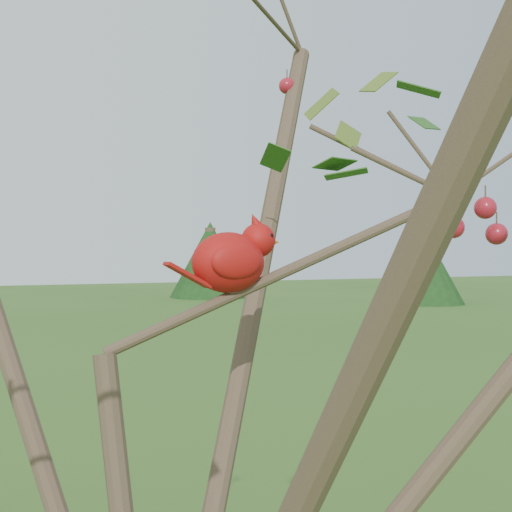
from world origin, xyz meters
The scene contains 2 objects.
crabapple_tree centered at (0.03, -0.02, 2.12)m, with size 2.35×2.05×2.95m.
cardinal centered at (0.15, 0.08, 2.09)m, with size 0.20×0.11×0.14m.
Camera 1 is at (-0.25, -0.97, 2.11)m, focal length 50.00 mm.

